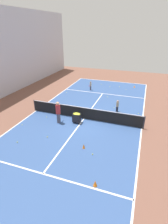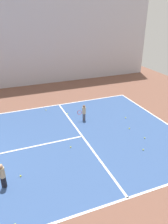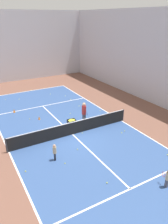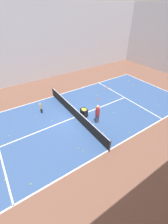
{
  "view_description": "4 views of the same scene",
  "coord_description": "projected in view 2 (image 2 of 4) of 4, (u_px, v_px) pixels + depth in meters",
  "views": [
    {
      "loc": [
        -4.31,
        12.23,
        6.98
      ],
      "look_at": [
        0.0,
        0.0,
        0.63
      ],
      "focal_mm": 28.0,
      "sensor_mm": 36.0,
      "label": 1
    },
    {
      "loc": [
        -9.59,
        -2.8,
        6.39
      ],
      "look_at": [
        1.73,
        -7.3,
        0.58
      ],
      "focal_mm": 35.0,
      "sensor_mm": 36.0,
      "label": 2
    },
    {
      "loc": [
        -6.36,
        -12.85,
        8.14
      ],
      "look_at": [
        1.71,
        1.27,
        0.99
      ],
      "focal_mm": 35.0,
      "sensor_mm": 36.0,
      "label": 3
    },
    {
      "loc": [
        9.59,
        -5.36,
        8.53
      ],
      "look_at": [
        0.34,
        0.8,
        0.48
      ],
      "focal_mm": 24.0,
      "sensor_mm": 36.0,
      "label": 4
    }
  ],
  "objects": [
    {
      "name": "tennis_ball_14",
      "position": [
        126.0,
        118.0,
        13.99
      ],
      "size": [
        0.07,
        0.07,
        0.07
      ],
      "primitive_type": "sphere",
      "color": "yellow",
      "rests_on": "ground"
    },
    {
      "name": "player_near_baseline",
      "position": [
        84.0,
        112.0,
        13.48
      ],
      "size": [
        0.27,
        0.56,
        1.06
      ],
      "rotation": [
        0.0,
        0.0,
        1.26
      ],
      "color": "#4C4C56",
      "rests_on": "ground"
    },
    {
      "name": "line_service_near",
      "position": [
        82.0,
        136.0,
        12.03
      ],
      "size": [
        9.35,
        0.1,
        0.0
      ],
      "primitive_type": "cube",
      "color": "white",
      "rests_on": "ground"
    },
    {
      "name": "tennis_ball_23",
      "position": [
        21.0,
        176.0,
        9.14
      ],
      "size": [
        0.07,
        0.07,
        0.07
      ],
      "primitive_type": "sphere",
      "color": "yellow",
      "rests_on": "ground"
    },
    {
      "name": "line_baseline_near",
      "position": [
        161.0,
        120.0,
        13.81
      ],
      "size": [
        9.35,
        0.1,
        0.0
      ],
      "primitive_type": "cube",
      "color": "white",
      "rests_on": "ground"
    },
    {
      "name": "tennis_ball_20",
      "position": [
        145.0,
        138.0,
        11.82
      ],
      "size": [
        0.07,
        0.07,
        0.07
      ],
      "primitive_type": "sphere",
      "color": "yellow",
      "rests_on": "ground"
    },
    {
      "name": "tennis_ball_6",
      "position": [
        46.0,
        110.0,
        15.05
      ],
      "size": [
        0.07,
        0.07,
        0.07
      ],
      "primitive_type": "sphere",
      "color": "yellow",
      "rests_on": "ground"
    },
    {
      "name": "tennis_ball_5",
      "position": [
        67.0,
        114.0,
        14.53
      ],
      "size": [
        0.07,
        0.07,
        0.07
      ],
      "primitive_type": "sphere",
      "color": "yellow",
      "rests_on": "ground"
    },
    {
      "name": "child_midcourt",
      "position": [
        2.0,
        174.0,
        8.36
      ],
      "size": [
        0.3,
        0.3,
        1.11
      ],
      "rotation": [
        0.0,
        0.0,
        1.1
      ],
      "color": "black",
      "rests_on": "ground"
    },
    {
      "name": "tennis_ball_15",
      "position": [
        129.0,
        128.0,
        12.75
      ],
      "size": [
        0.07,
        0.07,
        0.07
      ],
      "primitive_type": "sphere",
      "color": "yellow",
      "rests_on": "ground"
    },
    {
      "name": "tennis_ball_1",
      "position": [
        143.0,
        150.0,
        10.83
      ],
      "size": [
        0.07,
        0.07,
        0.07
      ],
      "primitive_type": "sphere",
      "color": "yellow",
      "rests_on": "ground"
    },
    {
      "name": "tennis_ball_2",
      "position": [
        71.0,
        147.0,
        11.04
      ],
      "size": [
        0.07,
        0.07,
        0.07
      ],
      "primitive_type": "sphere",
      "color": "yellow",
      "rests_on": "ground"
    }
  ]
}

